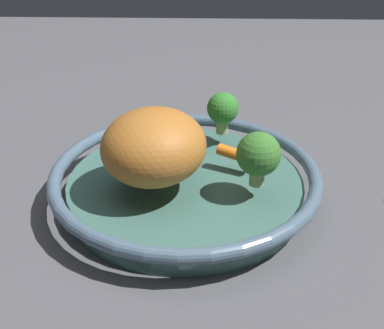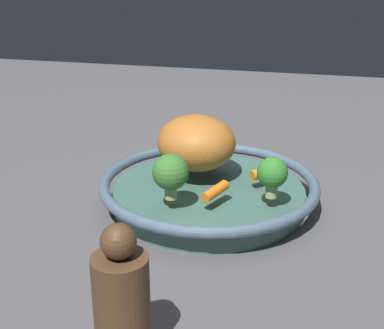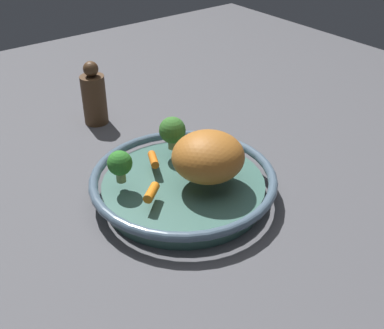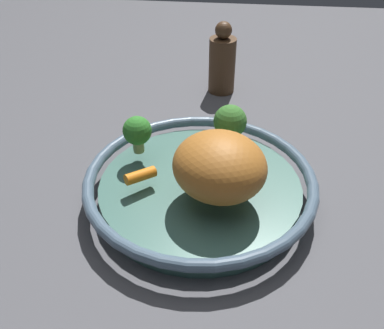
# 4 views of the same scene
# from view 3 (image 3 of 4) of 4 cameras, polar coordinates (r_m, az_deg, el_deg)

# --- Properties ---
(ground_plane) EXTENTS (1.96, 1.96, 0.00)m
(ground_plane) POSITION_cam_3_polar(r_m,az_deg,el_deg) (0.89, -1.00, -3.68)
(ground_plane) COLOR #4C4C51
(serving_bowl) EXTENTS (0.34, 0.34, 0.05)m
(serving_bowl) POSITION_cam_3_polar(r_m,az_deg,el_deg) (0.87, -1.02, -2.34)
(serving_bowl) COLOR #3D665B
(serving_bowl) RESTS_ON ground_plane
(roast_chicken_piece) EXTENTS (0.17, 0.17, 0.09)m
(roast_chicken_piece) POSITION_cam_3_polar(r_m,az_deg,el_deg) (0.83, 1.92, 0.94)
(roast_chicken_piece) COLOR #B06827
(roast_chicken_piece) RESTS_ON serving_bowl
(baby_carrot_near_rim) EXTENTS (0.05, 0.03, 0.02)m
(baby_carrot_near_rim) POSITION_cam_3_polar(r_m,az_deg,el_deg) (0.89, -4.59, 0.60)
(baby_carrot_near_rim) COLOR orange
(baby_carrot_near_rim) RESTS_ON serving_bowl
(baby_carrot_back) EXTENTS (0.04, 0.05, 0.02)m
(baby_carrot_back) POSITION_cam_3_polar(r_m,az_deg,el_deg) (0.80, -4.81, -3.31)
(baby_carrot_back) COLOR orange
(baby_carrot_back) RESTS_ON serving_bowl
(broccoli_floret_small) EXTENTS (0.05, 0.05, 0.07)m
(broccoli_floret_small) POSITION_cam_3_polar(r_m,az_deg,el_deg) (0.92, -2.34, 4.02)
(broccoli_floret_small) COLOR #9AA666
(broccoli_floret_small) RESTS_ON serving_bowl
(broccoli_floret_large) EXTENTS (0.04, 0.04, 0.06)m
(broccoli_floret_large) POSITION_cam_3_polar(r_m,az_deg,el_deg) (0.83, -8.53, 0.07)
(broccoli_floret_large) COLOR #94AC66
(broccoli_floret_large) RESTS_ON serving_bowl
(pepper_mill) EXTENTS (0.05, 0.05, 0.15)m
(pepper_mill) POSITION_cam_3_polar(r_m,az_deg,el_deg) (1.13, -11.51, 7.86)
(pepper_mill) COLOR #4C331E
(pepper_mill) RESTS_ON ground_plane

